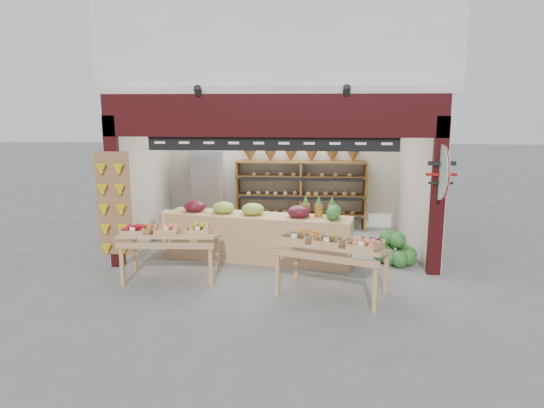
% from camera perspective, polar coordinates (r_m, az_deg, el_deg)
% --- Properties ---
extents(ground, '(60.00, 60.00, 0.00)m').
position_cam_1_polar(ground, '(9.53, 0.48, -5.68)').
color(ground, slate).
rests_on(ground, ground).
extents(shop_structure, '(6.36, 5.12, 5.40)m').
position_cam_1_polar(shop_structure, '(10.79, 1.13, 17.33)').
color(shop_structure, beige).
rests_on(shop_structure, ground).
extents(banana_board, '(0.60, 0.15, 1.80)m').
position_cam_1_polar(banana_board, '(8.76, -18.18, -0.23)').
color(banana_board, '#8E6340').
rests_on(banana_board, ground).
extents(gift_sign, '(0.04, 0.93, 0.92)m').
position_cam_1_polar(gift_sign, '(8.30, 19.27, 3.52)').
color(gift_sign, '#AEDBBF').
rests_on(gift_sign, ground).
extents(back_shelving, '(2.99, 0.49, 1.85)m').
position_cam_1_polar(back_shelving, '(11.17, 3.43, 3.00)').
color(back_shelving, brown).
rests_on(back_shelving, ground).
extents(refrigerator, '(0.78, 0.78, 1.83)m').
position_cam_1_polar(refrigerator, '(11.34, -7.43, 1.71)').
color(refrigerator, silver).
rests_on(refrigerator, ground).
extents(cardboard_stack, '(1.05, 0.75, 0.62)m').
position_cam_1_polar(cardboard_stack, '(10.47, -10.78, -3.03)').
color(cardboard_stack, beige).
rests_on(cardboard_stack, ground).
extents(mid_counter, '(3.49, 1.25, 1.08)m').
position_cam_1_polar(mid_counter, '(8.94, -1.74, -3.71)').
color(mid_counter, tan).
rests_on(mid_counter, ground).
extents(display_table_left, '(1.57, 0.93, 0.98)m').
position_cam_1_polar(display_table_left, '(8.16, -12.46, -3.44)').
color(display_table_left, tan).
rests_on(display_table_left, ground).
extents(display_table_right, '(1.78, 1.36, 1.01)m').
position_cam_1_polar(display_table_right, '(7.27, 7.19, -4.67)').
color(display_table_right, tan).
rests_on(display_table_right, ground).
extents(watermelon_pile, '(0.79, 0.75, 0.57)m').
position_cam_1_polar(watermelon_pile, '(9.12, 14.37, -5.44)').
color(watermelon_pile, '#18491A').
rests_on(watermelon_pile, ground).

